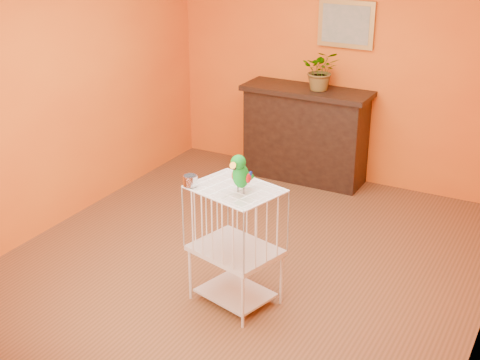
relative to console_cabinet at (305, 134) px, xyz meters
The scene contains 8 objects.
ground 2.10m from the console_cabinet, 80.72° to the right, with size 4.50×4.50×0.00m, color brown.
room_shell 2.28m from the console_cabinet, 80.72° to the right, with size 4.50×4.50×4.50m.
console_cabinet is the anchor object (origin of this frame).
potted_plant 0.72m from the console_cabinet, 18.17° to the left, with size 0.39×0.44×0.34m, color #26722D.
framed_picture 1.28m from the console_cabinet, 33.34° to the left, with size 0.62×0.04×0.50m.
birdcage 2.67m from the console_cabinet, 78.38° to the right, with size 0.74×0.64×0.98m.
feed_cup 2.79m from the console_cabinet, 85.39° to the right, with size 0.11×0.11×0.08m, color silver.
parrot 2.80m from the console_cabinet, 77.06° to the right, with size 0.15×0.27×0.31m.
Camera 1 is at (2.40, -4.60, 2.97)m, focal length 50.00 mm.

